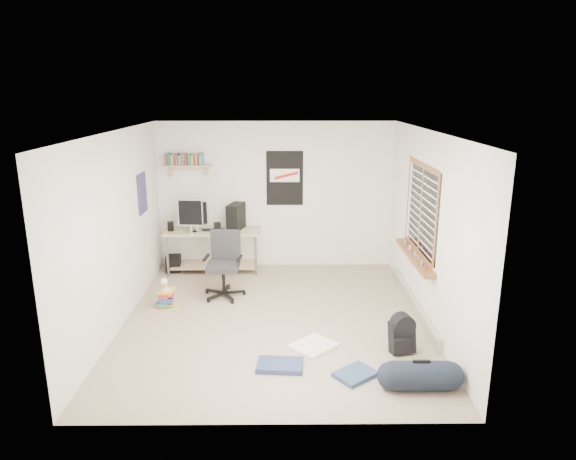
{
  "coord_description": "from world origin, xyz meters",
  "views": [
    {
      "loc": [
        0.13,
        -6.36,
        2.99
      ],
      "look_at": [
        0.19,
        0.47,
        1.12
      ],
      "focal_mm": 32.0,
      "sensor_mm": 36.0,
      "label": 1
    }
  ],
  "objects_px": {
    "backpack": "(402,337)",
    "book_stack": "(166,297)",
    "duffel_bag": "(420,377)",
    "desk": "(214,249)",
    "office_chair": "(223,265)"
  },
  "relations": [
    {
      "from": "book_stack",
      "to": "desk",
      "type": "bearing_deg",
      "value": 72.53
    },
    {
      "from": "office_chair",
      "to": "desk",
      "type": "bearing_deg",
      "value": 110.45
    },
    {
      "from": "office_chair",
      "to": "book_stack",
      "type": "xyz_separation_m",
      "value": [
        -0.79,
        -0.37,
        -0.34
      ]
    },
    {
      "from": "desk",
      "to": "duffel_bag",
      "type": "relative_size",
      "value": 2.63
    },
    {
      "from": "office_chair",
      "to": "backpack",
      "type": "distance_m",
      "value": 2.87
    },
    {
      "from": "desk",
      "to": "office_chair",
      "type": "xyz_separation_m",
      "value": [
        0.3,
        -1.18,
        0.12
      ]
    },
    {
      "from": "backpack",
      "to": "book_stack",
      "type": "distance_m",
      "value": 3.35
    },
    {
      "from": "desk",
      "to": "backpack",
      "type": "height_order",
      "value": "desk"
    },
    {
      "from": "duffel_bag",
      "to": "book_stack",
      "type": "height_order",
      "value": "duffel_bag"
    },
    {
      "from": "backpack",
      "to": "duffel_bag",
      "type": "distance_m",
      "value": 0.77
    },
    {
      "from": "duffel_bag",
      "to": "book_stack",
      "type": "relative_size",
      "value": 1.26
    },
    {
      "from": "desk",
      "to": "backpack",
      "type": "bearing_deg",
      "value": -39.48
    },
    {
      "from": "office_chair",
      "to": "book_stack",
      "type": "relative_size",
      "value": 2.06
    },
    {
      "from": "office_chair",
      "to": "duffel_bag",
      "type": "xyz_separation_m",
      "value": [
        2.3,
        -2.49,
        -0.35
      ]
    },
    {
      "from": "desk",
      "to": "office_chair",
      "type": "distance_m",
      "value": 1.23
    }
  ]
}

